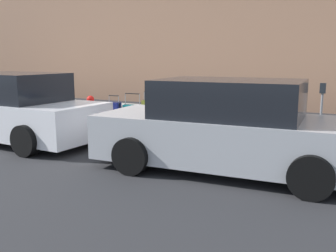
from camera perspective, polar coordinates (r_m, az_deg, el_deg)
ground_plane at (r=10.01m, az=-9.55°, el=-1.22°), size 40.00×40.00×0.00m
sidewalk_curb at (r=12.06m, az=-2.44°, el=1.18°), size 18.00×5.00×0.14m
suitcase_teal_0 at (r=8.96m, az=13.81°, el=0.50°), size 0.39×0.22×1.02m
suitcase_navy_1 at (r=9.02m, az=10.64°, el=0.68°), size 0.45×0.20×0.92m
suitcase_black_2 at (r=9.20m, az=7.79°, el=0.88°), size 0.37×0.22×0.92m
suitcase_silver_3 at (r=9.42m, az=5.14°, el=0.74°), size 0.43×0.21×0.84m
suitcase_red_4 at (r=9.60m, az=2.20°, el=0.82°), size 0.45×0.25×0.74m
suitcase_maroon_5 at (r=9.78m, az=-0.70°, el=1.10°), size 0.44×0.26×0.74m
suitcase_olive_6 at (r=10.12m, az=-2.78°, el=1.86°), size 0.39×0.23×0.94m
suitcase_teal_7 at (r=10.40m, az=-5.28°, el=1.65°), size 0.51×0.25×0.87m
suitcase_navy_8 at (r=10.59m, az=-8.01°, el=1.89°), size 0.37×0.21×0.81m
fire_hydrant at (r=11.11m, az=-11.41°, el=2.61°), size 0.39×0.21×0.75m
bollard_post at (r=11.39m, az=-14.42°, el=3.09°), size 0.14×0.14×0.94m
parking_meter at (r=8.93m, az=21.89°, el=3.11°), size 0.12×0.09×1.27m
parked_car_silver_0 at (r=6.68m, az=9.00°, el=-0.37°), size 4.68×2.23×1.58m
parked_car_white_1 at (r=9.66m, az=-21.92°, el=2.28°), size 4.49×2.11×1.60m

